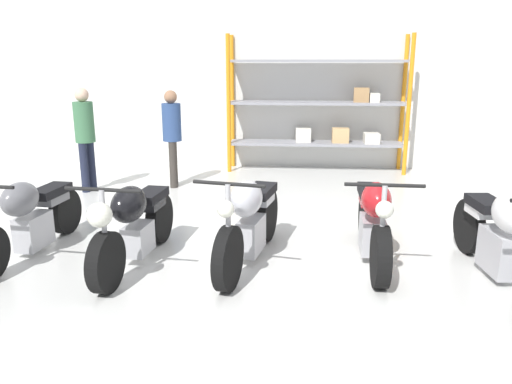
% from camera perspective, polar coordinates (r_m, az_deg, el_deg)
% --- Properties ---
extents(ground_plane, '(30.00, 30.00, 0.00)m').
position_cam_1_polar(ground_plane, '(5.46, -0.36, -8.19)').
color(ground_plane, silver).
extents(back_wall, '(30.00, 0.08, 3.60)m').
position_cam_1_polar(back_wall, '(10.27, 2.37, 12.90)').
color(back_wall, silver).
rests_on(back_wall, ground_plane).
extents(shelving_rack, '(3.47, 0.63, 2.62)m').
position_cam_1_polar(shelving_rack, '(9.93, 7.64, 9.57)').
color(shelving_rack, orange).
rests_on(shelving_rack, ground_plane).
extents(motorcycle_grey, '(0.71, 2.03, 0.98)m').
position_cam_1_polar(motorcycle_grey, '(6.12, -24.59, -2.56)').
color(motorcycle_grey, black).
rests_on(motorcycle_grey, ground_plane).
extents(motorcycle_black, '(0.75, 1.98, 1.01)m').
position_cam_1_polar(motorcycle_black, '(5.44, -13.77, -3.40)').
color(motorcycle_black, black).
rests_on(motorcycle_black, ground_plane).
extents(motorcycle_silver, '(0.74, 2.06, 1.05)m').
position_cam_1_polar(motorcycle_silver, '(5.36, -0.70, -3.17)').
color(motorcycle_silver, black).
rests_on(motorcycle_silver, ground_plane).
extents(motorcycle_red, '(0.75, 1.97, 1.02)m').
position_cam_1_polar(motorcycle_red, '(5.58, 13.26, -3.23)').
color(motorcycle_red, black).
rests_on(motorcycle_red, ground_plane).
extents(motorcycle_white, '(0.69, 2.13, 1.04)m').
position_cam_1_polar(motorcycle_white, '(5.46, 26.46, -4.45)').
color(motorcycle_white, black).
rests_on(motorcycle_white, ground_plane).
extents(person_browsing, '(0.37, 0.37, 1.65)m').
position_cam_1_polar(person_browsing, '(8.70, -9.58, 6.90)').
color(person_browsing, '#38332D').
rests_on(person_browsing, ground_plane).
extents(person_near_rack, '(0.40, 0.40, 1.71)m').
position_cam_1_polar(person_near_rack, '(8.73, -18.98, 6.59)').
color(person_near_rack, '#1E2338').
rests_on(person_near_rack, ground_plane).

